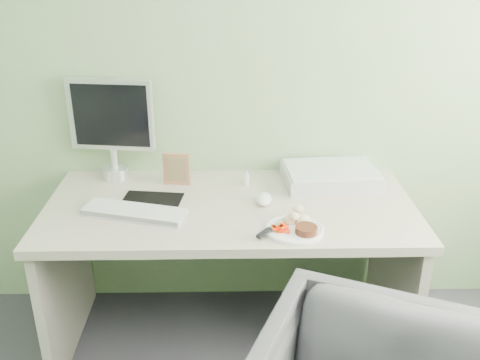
{
  "coord_description": "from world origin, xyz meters",
  "views": [
    {
      "loc": [
        0.0,
        -0.45,
        1.77
      ],
      "look_at": [
        0.04,
        1.5,
        0.9
      ],
      "focal_mm": 40.0,
      "sensor_mm": 36.0,
      "label": 1
    }
  ],
  "objects_px": {
    "desk": "(230,241)",
    "monitor": "(111,123)",
    "plate": "(294,230)",
    "scanner": "(330,176)"
  },
  "relations": [
    {
      "from": "desk",
      "to": "monitor",
      "type": "distance_m",
      "value": 0.78
    },
    {
      "from": "plate",
      "to": "monitor",
      "type": "height_order",
      "value": "monitor"
    },
    {
      "from": "scanner",
      "to": "plate",
      "type": "bearing_deg",
      "value": -120.65
    },
    {
      "from": "plate",
      "to": "scanner",
      "type": "bearing_deg",
      "value": 64.26
    },
    {
      "from": "scanner",
      "to": "monitor",
      "type": "relative_size",
      "value": 0.91
    },
    {
      "from": "desk",
      "to": "scanner",
      "type": "distance_m",
      "value": 0.56
    },
    {
      "from": "scanner",
      "to": "desk",
      "type": "bearing_deg",
      "value": -160.44
    },
    {
      "from": "plate",
      "to": "monitor",
      "type": "bearing_deg",
      "value": 145.33
    },
    {
      "from": "scanner",
      "to": "monitor",
      "type": "xyz_separation_m",
      "value": [
        -1.02,
        0.1,
        0.24
      ]
    },
    {
      "from": "desk",
      "to": "scanner",
      "type": "xyz_separation_m",
      "value": [
        0.47,
        0.22,
        0.22
      ]
    }
  ]
}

